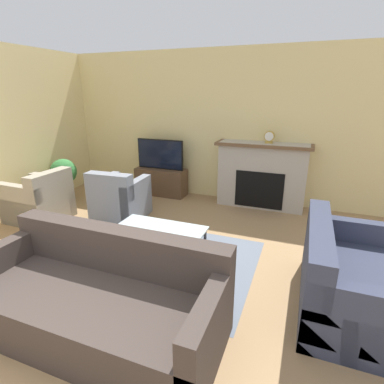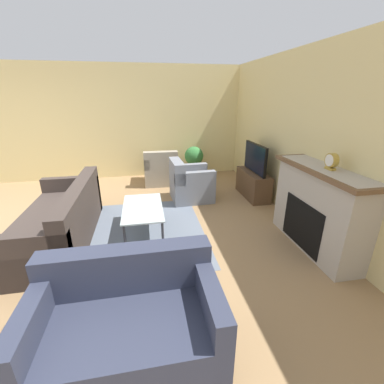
% 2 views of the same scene
% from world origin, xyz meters
% --- Properties ---
extents(wall_back, '(8.65, 0.06, 2.70)m').
position_xyz_m(wall_back, '(0.00, 4.62, 1.35)').
color(wall_back, beige).
rests_on(wall_back, ground_plane).
extents(area_rug, '(2.28, 1.79, 0.00)m').
position_xyz_m(area_rug, '(0.21, 2.08, 0.00)').
color(area_rug, slate).
rests_on(area_rug, ground_plane).
extents(fireplace, '(1.61, 0.47, 1.14)m').
position_xyz_m(fireplace, '(1.06, 4.39, 0.60)').
color(fireplace, '#B2A899').
rests_on(fireplace, ground_plane).
extents(tv_stand, '(1.01, 0.38, 0.53)m').
position_xyz_m(tv_stand, '(-0.89, 4.32, 0.27)').
color(tv_stand, brown).
rests_on(tv_stand, ground_plane).
extents(tv, '(0.95, 0.06, 0.57)m').
position_xyz_m(tv, '(-0.89, 4.32, 0.82)').
color(tv, black).
rests_on(tv, tv_stand).
extents(couch_sectional, '(2.14, 0.93, 0.82)m').
position_xyz_m(couch_sectional, '(0.25, 0.89, 0.29)').
color(couch_sectional, '#3D332D').
rests_on(couch_sectional, ground_plane).
extents(couch_loveseat, '(0.85, 1.43, 0.82)m').
position_xyz_m(couch_loveseat, '(2.23, 1.94, 0.29)').
color(couch_loveseat, '#33384C').
rests_on(couch_loveseat, ground_plane).
extents(armchair_by_window, '(0.85, 0.78, 0.82)m').
position_xyz_m(armchair_by_window, '(-2.14, 2.50, 0.30)').
color(armchair_by_window, '#9E937F').
rests_on(armchair_by_window, ground_plane).
extents(armchair_accent, '(0.76, 0.83, 0.82)m').
position_xyz_m(armchair_accent, '(-0.97, 3.00, 0.30)').
color(armchair_accent, gray).
rests_on(armchair_accent, ground_plane).
extents(coffee_table, '(1.08, 0.59, 0.42)m').
position_xyz_m(coffee_table, '(0.21, 2.07, 0.38)').
color(coffee_table, '#333338').
rests_on(coffee_table, ground_plane).
extents(potted_plant, '(0.47, 0.47, 0.80)m').
position_xyz_m(potted_plant, '(-2.42, 3.37, 0.51)').
color(potted_plant, '#AD704C').
rests_on(potted_plant, ground_plane).
extents(mantel_clock, '(0.18, 0.07, 0.21)m').
position_xyz_m(mantel_clock, '(1.14, 4.39, 1.25)').
color(mantel_clock, '#B79338').
rests_on(mantel_clock, fireplace).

